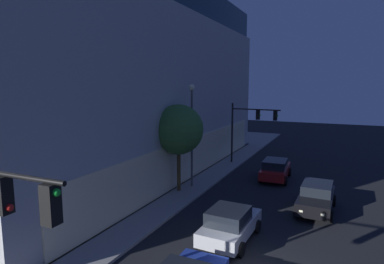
% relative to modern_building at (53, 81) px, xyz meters
% --- Properties ---
extents(modern_building, '(34.19, 32.19, 16.52)m').
position_rel_modern_building_xyz_m(modern_building, '(0.00, 0.00, 0.00)').
color(modern_building, '#4C4C51').
rests_on(modern_building, ground).
extents(traffic_light_far_corner, '(0.60, 4.79, 5.92)m').
position_rel_modern_building_xyz_m(traffic_light_far_corner, '(6.04, -19.02, -3.90)').
color(traffic_light_far_corner, black).
rests_on(traffic_light_far_corner, sidewalk_corner).
extents(street_lamp_sidewalk, '(0.44, 0.44, 7.70)m').
position_rel_modern_building_xyz_m(street_lamp_sidewalk, '(-2.60, -16.91, -3.18)').
color(street_lamp_sidewalk, '#4F4F4F').
rests_on(street_lamp_sidewalk, sidewalk_corner).
extents(sidewalk_tree, '(3.59, 3.59, 6.30)m').
position_rel_modern_building_xyz_m(sidewalk_tree, '(-3.95, -16.50, -3.55)').
color(sidewalk_tree, '#4E3B1E').
rests_on(sidewalk_tree, sidewalk_corner).
extents(car_silver, '(4.45, 2.34, 1.72)m').
position_rel_modern_building_xyz_m(car_silver, '(-9.43, -22.25, -7.32)').
color(car_silver, '#B7BABF').
rests_on(car_silver, ground).
extents(car_black, '(4.77, 2.24, 1.67)m').
position_rel_modern_building_xyz_m(car_black, '(-3.35, -25.86, -7.32)').
color(car_black, black).
rests_on(car_black, ground).
extents(car_red, '(4.70, 2.37, 1.71)m').
position_rel_modern_building_xyz_m(car_red, '(2.38, -22.25, -7.31)').
color(car_red, maroon).
rests_on(car_red, ground).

